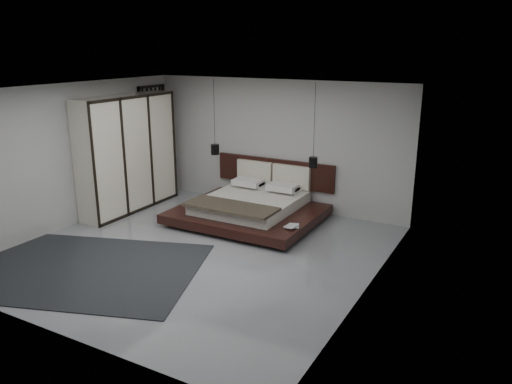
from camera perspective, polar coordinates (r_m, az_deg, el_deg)
The scene contains 14 objects.
floor at distance 8.88m, azimuth -6.58°, elevation -6.73°, with size 6.00×6.00×0.00m, color gray.
ceiling at distance 8.20m, azimuth -7.23°, elevation 11.56°, with size 6.00×6.00×0.00m, color white.
wall_back at distance 10.95m, azimuth 2.28°, elevation 5.46°, with size 6.00×6.00×0.00m, color #B0B0AE.
wall_front at distance 6.36m, azimuth -22.79°, elevation -3.97°, with size 6.00×6.00×0.00m, color #B0B0AE.
wall_left at distance 10.44m, azimuth -20.47°, elevation 3.89°, with size 6.00×6.00×0.00m, color #B0B0AE.
wall_right at distance 7.17m, azimuth 13.05°, elevation -0.84°, with size 6.00×6.00×0.00m, color #B0B0AE.
lattice_screen at distance 12.13m, azimuth -11.56°, elevation 5.73°, with size 0.05×0.90×2.60m, color black.
bed at distance 10.29m, azimuth -0.55°, elevation -1.62°, with size 2.82×2.41×1.08m.
book_lower at distance 9.24m, azimuth 3.72°, elevation -3.89°, with size 0.20×0.26×0.02m, color #99724C.
book_upper at distance 9.22m, azimuth 3.53°, elevation -3.80°, with size 0.19×0.27×0.02m, color #99724C.
pendant_left at distance 10.99m, azimuth -4.70°, elevation 4.91°, with size 0.18×0.18×1.62m.
pendant_right at distance 9.94m, azimuth 6.55°, elevation 3.44°, with size 0.17×0.17×1.65m.
wardrobe at distance 11.11m, azimuth -14.46°, elevation 4.29°, with size 0.60×2.54×2.49m.
rug at distance 8.61m, azimuth -19.09°, elevation -8.30°, with size 3.66×2.62×0.02m, color black.
Camera 1 is at (4.79, -6.63, 3.47)m, focal length 35.00 mm.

